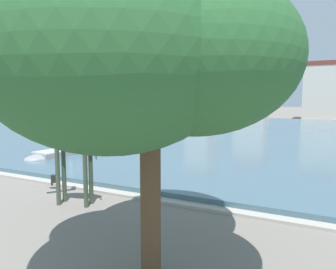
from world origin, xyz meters
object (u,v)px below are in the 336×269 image
object	(u,v)px
sailboat_teal	(139,124)
sailboat_grey	(69,152)
giraffe_statue	(70,139)
sailboat_orange	(222,121)
mooring_bollard	(53,180)
shade_tree	(144,58)

from	to	relation	value
sailboat_teal	sailboat_grey	world-z (taller)	sailboat_grey
giraffe_statue	sailboat_grey	bearing A→B (deg)	134.48
sailboat_orange	mooring_bollard	xyz separation A→B (m)	(3.75, -39.58, -0.13)
sailboat_orange	shade_tree	bearing A→B (deg)	-75.23
sailboat_grey	sailboat_orange	bearing A→B (deg)	88.98
giraffe_statue	sailboat_teal	size ratio (longest dim) A/B	0.69
sailboat_grey	mooring_bollard	bearing A→B (deg)	-51.89
sailboat_grey	mooring_bollard	size ratio (longest dim) A/B	16.73
giraffe_statue	shade_tree	world-z (taller)	shade_tree
sailboat_teal	shade_tree	size ratio (longest dim) A/B	0.96
sailboat_grey	sailboat_teal	bearing A→B (deg)	108.97
mooring_bollard	sailboat_orange	bearing A→B (deg)	95.42
shade_tree	mooring_bollard	world-z (taller)	shade_tree
sailboat_grey	sailboat_orange	size ratio (longest dim) A/B	1.02
giraffe_statue	sailboat_teal	bearing A→B (deg)	116.99
giraffe_statue	sailboat_orange	xyz separation A→B (m)	(-6.49, 41.25, -2.20)
sailboat_teal	mooring_bollard	world-z (taller)	sailboat_teal
sailboat_orange	shade_tree	distance (m)	46.05
mooring_bollard	sailboat_grey	bearing A→B (deg)	128.11
sailboat_teal	sailboat_grey	size ratio (longest dim) A/B	0.87
giraffe_statue	sailboat_grey	size ratio (longest dim) A/B	0.60
sailboat_grey	sailboat_orange	distance (m)	34.03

